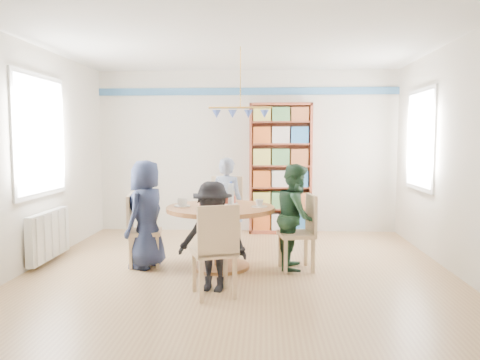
# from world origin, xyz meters

# --- Properties ---
(ground) EXTENTS (5.00, 5.00, 0.00)m
(ground) POSITION_xyz_m (0.00, 0.00, 0.00)
(ground) COLOR tan
(room_shell) EXTENTS (5.00, 5.00, 5.00)m
(room_shell) POSITION_xyz_m (-0.26, 0.87, 1.65)
(room_shell) COLOR white
(room_shell) RESTS_ON ground
(radiator) EXTENTS (0.12, 1.00, 0.60)m
(radiator) POSITION_xyz_m (-2.42, 0.30, 0.35)
(radiator) COLOR silver
(radiator) RESTS_ON ground
(dining_table) EXTENTS (1.30, 1.30, 0.75)m
(dining_table) POSITION_xyz_m (-0.22, 0.15, 0.56)
(dining_table) COLOR brown
(dining_table) RESTS_ON ground
(chair_left) EXTENTS (0.45, 0.45, 0.88)m
(chair_left) POSITION_xyz_m (-1.23, 0.20, 0.49)
(chair_left) COLOR tan
(chair_left) RESTS_ON ground
(chair_right) EXTENTS (0.46, 0.46, 0.90)m
(chair_right) POSITION_xyz_m (0.76, 0.13, 0.50)
(chair_right) COLOR tan
(chair_right) RESTS_ON ground
(chair_far) EXTENTS (0.51, 0.51, 1.03)m
(chair_far) POSITION_xyz_m (-0.25, 1.15, 0.57)
(chair_far) COLOR tan
(chair_far) RESTS_ON ground
(chair_near) EXTENTS (0.53, 0.53, 0.93)m
(chair_near) POSITION_xyz_m (-0.17, -0.92, 0.51)
(chair_near) COLOR tan
(chair_near) RESTS_ON ground
(person_left) EXTENTS (0.60, 0.74, 1.31)m
(person_left) POSITION_xyz_m (-1.12, 0.14, 0.65)
(person_left) COLOR #181F36
(person_left) RESTS_ON ground
(person_right) EXTENTS (0.54, 0.66, 1.26)m
(person_right) POSITION_xyz_m (0.69, 0.20, 0.63)
(person_right) COLOR #1A3421
(person_right) RESTS_ON ground
(person_far) EXTENTS (0.55, 0.46, 1.30)m
(person_far) POSITION_xyz_m (-0.22, 1.10, 0.65)
(person_far) COLOR gray
(person_far) RESTS_ON ground
(person_near) EXTENTS (0.81, 0.57, 1.13)m
(person_near) POSITION_xyz_m (-0.22, -0.70, 0.56)
(person_near) COLOR black
(person_near) RESTS_ON ground
(bookshelf) EXTENTS (1.02, 0.31, 2.14)m
(bookshelf) POSITION_xyz_m (0.56, 2.34, 1.05)
(bookshelf) COLOR brown
(bookshelf) RESTS_ON ground
(tableware) EXTENTS (1.12, 1.12, 0.30)m
(tableware) POSITION_xyz_m (-0.24, 0.18, 0.81)
(tableware) COLOR white
(tableware) RESTS_ON dining_table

